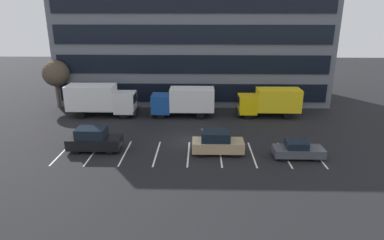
# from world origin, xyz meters

# --- Properties ---
(ground_plane) EXTENTS (120.00, 120.00, 0.00)m
(ground_plane) POSITION_xyz_m (0.00, 0.00, 0.00)
(ground_plane) COLOR black
(office_building) EXTENTS (35.28, 12.87, 18.00)m
(office_building) POSITION_xyz_m (0.00, 17.95, 9.00)
(office_building) COLOR slate
(office_building) RESTS_ON ground_plane
(lot_markings) EXTENTS (22.54, 5.40, 0.01)m
(lot_markings) POSITION_xyz_m (0.00, -2.97, 0.00)
(lot_markings) COLOR silver
(lot_markings) RESTS_ON ground_plane
(box_truck_yellow_all) EXTENTS (7.24, 2.40, 3.36)m
(box_truck_yellow_all) POSITION_xyz_m (9.18, 7.99, 1.89)
(box_truck_yellow_all) COLOR yellow
(box_truck_yellow_all) RESTS_ON ground_plane
(box_truck_blue) EXTENTS (7.40, 2.45, 3.43)m
(box_truck_blue) POSITION_xyz_m (-0.88, 7.84, 1.93)
(box_truck_blue) COLOR #194799
(box_truck_blue) RESTS_ON ground_plane
(box_truck_white) EXTENTS (8.06, 2.67, 3.74)m
(box_truck_white) POSITION_xyz_m (-10.72, 7.80, 2.10)
(box_truck_white) COLOR white
(box_truck_white) RESTS_ON ground_plane
(suv_black) EXTENTS (4.71, 1.99, 2.13)m
(suv_black) POSITION_xyz_m (-8.44, -2.44, 1.03)
(suv_black) COLOR black
(suv_black) RESTS_ON ground_plane
(suv_tan) EXTENTS (4.49, 1.90, 2.03)m
(suv_tan) POSITION_xyz_m (2.51, -2.81, 0.98)
(suv_tan) COLOR tan
(suv_tan) RESTS_ON ground_plane
(sedan_charcoal) EXTENTS (4.22, 1.76, 1.51)m
(sedan_charcoal) POSITION_xyz_m (9.33, -3.54, 0.71)
(sedan_charcoal) COLOR #474C51
(sedan_charcoal) RESTS_ON ground_plane
(bare_tree) EXTENTS (3.28, 3.28, 6.14)m
(bare_tree) POSITION_xyz_m (-17.00, 10.97, 4.48)
(bare_tree) COLOR #473323
(bare_tree) RESTS_ON ground_plane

